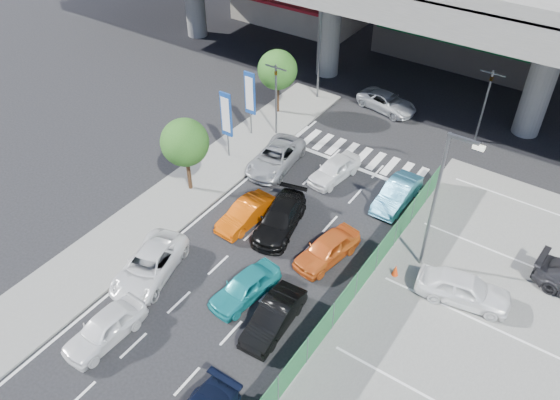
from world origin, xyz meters
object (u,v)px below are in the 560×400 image
Objects in this scene: tree_far at (277,70)px; sedan_white_front_mid at (334,169)px; tree_near at (185,143)px; taxi_orange_right at (327,249)px; street_lamp_right at (440,193)px; kei_truck_front_right at (397,194)px; taxi_orange_left at (246,214)px; sedan_white_mid_left at (149,265)px; signboard_near at (226,116)px; van_white_back_left at (105,328)px; wagon_silver_front_left at (276,157)px; taxi_teal_mid at (245,287)px; street_lamp_left at (322,39)px; traffic_cone at (395,270)px; signboard_far at (250,95)px; traffic_light_left at (276,83)px; traffic_light_right at (489,89)px; hatch_black_mid_right at (274,317)px; sedan_black_mid at (280,219)px; crossing_wagon_silver at (387,102)px; parked_sedan_white at (464,289)px.

tree_far is 1.22× the size of sedan_white_front_mid.
tree_near reaches higher than taxi_orange_right.
kei_truck_front_right is at bearing 131.06° from street_lamp_right.
sedan_white_mid_left is at bearing -101.20° from taxi_orange_left.
sedan_white_mid_left is at bearing -72.92° from signboard_near.
van_white_back_left is at bearing -109.06° from taxi_orange_right.
wagon_silver_front_left is 3.84m from sedan_white_front_mid.
wagon_silver_front_left is (-4.90, 9.72, 0.02)m from taxi_teal_mid.
kei_truck_front_right is (3.04, 10.67, 0.02)m from taxi_teal_mid.
taxi_orange_left is at bearing -6.31° from tree_near.
street_lamp_left is 2.04× the size of taxi_orange_left.
sedan_white_mid_left is 12.39m from traffic_cone.
street_lamp_right reaches higher than taxi_orange_right.
signboard_far is 9.45m from taxi_orange_left.
taxi_orange_left is at bearing -79.63° from wagon_silver_front_left.
tree_far is 1.19× the size of van_white_back_left.
van_white_back_left is 4.04m from sedan_white_mid_left.
tree_near is 5.38m from taxi_orange_left.
tree_far is at bearing 122.62° from traffic_light_left.
traffic_light_right is 1.05× the size of wagon_silver_front_left.
traffic_light_right is at bearing 18.69° from tree_far.
hatch_black_mid_right is (6.99, 0.86, -0.03)m from sedan_white_mid_left.
sedan_black_mid is (7.04, -6.82, -2.37)m from signboard_far.
street_lamp_left reaches higher than sedan_white_mid_left.
sedan_white_mid_left is 21.98m from crossing_wagon_silver.
van_white_back_left is (-8.39, -25.35, -3.25)m from traffic_light_right.
sedan_white_mid_left reaches higher than hatch_black_mid_right.
traffic_light_left is at bearing 84.29° from tree_near.
signboard_far is 14.75m from taxi_teal_mid.
sedan_black_mid is 10.19m from parked_sedan_white.
sedan_white_mid_left is at bearing -176.00° from crossing_wagon_silver.
sedan_black_mid is 5.70m from sedan_white_front_mid.
signboard_near is 7.47m from sedan_white_front_mid.
hatch_black_mid_right is at bearing 41.29° from van_white_back_left.
traffic_light_right is at bearing 30.89° from traffic_light_left.
taxi_teal_mid is (-6.35, -6.87, -4.10)m from street_lamp_right.
crossing_wagon_silver is 16.73m from traffic_cone.
street_lamp_right is 9.59m from hatch_black_mid_right.
traffic_cone is at bearing 25.21° from taxi_orange_right.
traffic_light_right reaches higher than sedan_black_mid.
wagon_silver_front_left is (-1.19, 15.20, 0.00)m from van_white_back_left.
traffic_cone is (9.16, 10.83, -0.30)m from van_white_back_left.
kei_truck_front_right is 7.60m from parked_sedan_white.
signboard_near reaches higher than sedan_white_front_mid.
street_lamp_left is 2.04× the size of sedan_white_front_mid.
traffic_light_left is 14.68m from street_lamp_right.
street_lamp_left is at bearing 132.99° from traffic_cone.
street_lamp_right is 1.98× the size of taxi_orange_right.
hatch_black_mid_right is at bearing -62.93° from wagon_silver_front_left.
sedan_white_front_mid is (2.51, 16.22, -0.02)m from van_white_back_left.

